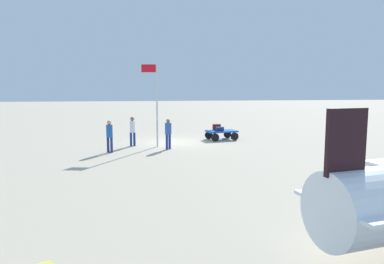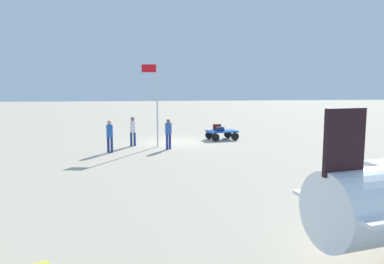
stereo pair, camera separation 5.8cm
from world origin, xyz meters
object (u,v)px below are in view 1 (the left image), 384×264
suitcase_grey (217,127)px  suitcase_olive (220,129)px  luggage_cart (221,133)px  worker_lead (132,129)px  worker_supervisor (168,131)px  flagpole (155,98)px  worker_trailing (110,134)px

suitcase_grey → suitcase_olive: bearing=94.6°
luggage_cart → suitcase_grey: (0.21, -0.56, 0.35)m
suitcase_olive → worker_lead: size_ratio=0.30×
luggage_cart → suitcase_olive: (0.15, 0.18, 0.29)m
suitcase_grey → worker_supervisor: (3.53, 3.80, 0.22)m
flagpole → worker_trailing: bearing=33.0°
worker_trailing → worker_supervisor: size_ratio=1.01×
suitcase_olive → suitcase_grey: size_ratio=1.01×
flagpole → worker_supervisor: bearing=124.7°
suitcase_olive → worker_trailing: worker_trailing is taller
flagpole → luggage_cart: bearing=-152.8°
suitcase_grey → flagpole: bearing=33.9°
worker_lead → worker_trailing: bearing=60.6°
worker_supervisor → flagpole: size_ratio=0.35×
luggage_cart → flagpole: flagpole is taller
suitcase_olive → worker_supervisor: size_ratio=0.31×
worker_trailing → flagpole: size_ratio=0.36×
worker_supervisor → flagpole: 2.18m
luggage_cart → suitcase_olive: suitcase_olive is taller
suitcase_olive → suitcase_grey: 0.74m
worker_trailing → worker_lead: bearing=-119.4°
luggage_cart → worker_trailing: size_ratio=1.23×
luggage_cart → worker_trailing: worker_trailing is taller
suitcase_olive → luggage_cart: bearing=-129.2°
worker_trailing → luggage_cart: bearing=-150.6°
worker_lead → worker_supervisor: (-2.05, 1.37, 0.01)m
worker_supervisor → suitcase_olive: bearing=-139.6°
suitcase_olive → suitcase_grey: suitcase_grey is taller
luggage_cart → worker_supervisor: size_ratio=1.25×
suitcase_grey → luggage_cart: bearing=110.3°
suitcase_olive → flagpole: 5.20m
worker_lead → worker_trailing: 2.35m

